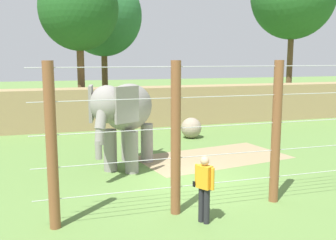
% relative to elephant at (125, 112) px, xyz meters
% --- Properties ---
extents(ground_plane, '(120.00, 120.00, 0.00)m').
position_rel_elephant_xyz_m(ground_plane, '(1.80, -2.19, -2.08)').
color(ground_plane, '#5B7F3D').
extents(dirt_patch, '(6.37, 4.17, 0.01)m').
position_rel_elephant_xyz_m(dirt_patch, '(3.70, 0.53, -2.08)').
color(dirt_patch, '#937F5B').
rests_on(dirt_patch, ground).
extents(embankment_wall, '(36.00, 1.80, 2.30)m').
position_rel_elephant_xyz_m(embankment_wall, '(1.80, 8.72, -0.93)').
color(embankment_wall, '#997F56').
rests_on(embankment_wall, ground).
extents(elephant, '(3.18, 3.77, 3.14)m').
position_rel_elephant_xyz_m(elephant, '(0.00, 0.00, 0.00)').
color(elephant, gray).
rests_on(elephant, ground).
extents(enrichment_ball, '(1.04, 1.04, 1.04)m').
position_rel_elephant_xyz_m(enrichment_ball, '(4.20, 4.41, -1.56)').
color(enrichment_ball, gray).
rests_on(enrichment_ball, ground).
extents(cable_fence, '(9.78, 0.26, 3.94)m').
position_rel_elephant_xyz_m(cable_fence, '(1.83, -4.49, -0.10)').
color(cable_fence, brown).
rests_on(cable_fence, ground).
extents(zookeeper, '(0.41, 0.54, 1.67)m').
position_rel_elephant_xyz_m(zookeeper, '(0.90, -5.25, -1.15)').
color(zookeeper, '#232328').
rests_on(zookeeper, ground).
extents(tree_behind_wall, '(5.53, 5.53, 9.91)m').
position_rel_elephant_xyz_m(tree_behind_wall, '(1.47, 15.24, 4.91)').
color(tree_behind_wall, brown).
rests_on(tree_behind_wall, ground).
extents(tree_right_of_centre, '(4.74, 4.74, 9.39)m').
position_rel_elephant_xyz_m(tree_right_of_centre, '(-0.60, 10.86, 4.78)').
color(tree_right_of_centre, brown).
rests_on(tree_right_of_centre, ground).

